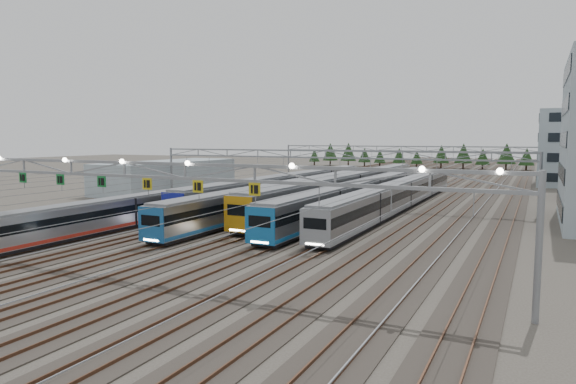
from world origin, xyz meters
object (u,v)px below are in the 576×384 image
at_px(train_d, 350,187).
at_px(train_e, 370,192).
at_px(gantry_near, 123,172).
at_px(train_b, 289,186).
at_px(train_a, 214,196).
at_px(west_shed, 168,176).
at_px(gantry_far, 401,153).
at_px(gantry_mid, 325,161).
at_px(train_f, 401,194).
at_px(train_c, 295,193).

distance_m(train_d, train_e, 6.54).
bearing_deg(gantry_near, train_b, 99.06).
distance_m(train_a, train_d, 21.41).
height_order(train_d, west_shed, west_shed).
bearing_deg(gantry_far, train_a, -101.16).
xyz_separation_m(train_b, gantry_near, (6.70, -42.02, 4.89)).
distance_m(train_b, west_shed, 27.26).
bearing_deg(gantry_mid, train_b, 164.26).
distance_m(train_a, gantry_near, 30.69).
distance_m(train_a, train_b, 14.63).
bearing_deg(train_d, gantry_far, 93.19).
bearing_deg(gantry_far, train_d, -86.81).
bearing_deg(train_d, train_f, -30.55).
xyz_separation_m(train_d, gantry_far, (-2.25, 40.40, 4.07)).
xyz_separation_m(train_a, train_f, (22.50, 11.30, 0.20)).
distance_m(train_a, gantry_far, 58.29).
height_order(gantry_mid, gantry_far, same).
xyz_separation_m(train_d, train_f, (9.00, -5.31, -0.22)).
bearing_deg(train_d, train_e, -46.52).
xyz_separation_m(train_c, gantry_far, (2.25, 50.48, 4.31)).
relative_size(train_c, gantry_mid, 1.04).
distance_m(train_c, train_e, 10.46).
distance_m(train_b, gantry_far, 43.82).
bearing_deg(train_e, gantry_near, -99.65).
distance_m(train_c, west_shed, 33.50).
bearing_deg(train_c, train_b, 121.36).
xyz_separation_m(gantry_near, gantry_mid, (0.05, 40.12, -0.70)).
relative_size(train_e, gantry_far, 1.11).
bearing_deg(gantry_mid, train_c, -112.31).
distance_m(train_d, train_f, 10.45).
distance_m(train_b, gantry_near, 42.83).
xyz_separation_m(train_a, train_e, (18.00, 11.87, 0.26)).
bearing_deg(gantry_mid, gantry_near, -90.07).
distance_m(train_b, train_c, 8.65).
relative_size(train_a, train_b, 1.15).
height_order(train_c, train_e, train_e).
xyz_separation_m(train_c, west_shed, (-31.44, 11.58, 0.63)).
bearing_deg(train_f, train_c, -160.55).
bearing_deg(train_e, train_c, -149.35).
height_order(train_e, gantry_far, gantry_far).
bearing_deg(gantry_near, west_shed, 126.05).
xyz_separation_m(train_a, train_d, (13.50, 16.61, 0.42)).
bearing_deg(train_d, west_shed, 177.61).
xyz_separation_m(train_a, train_b, (4.50, 13.92, 0.31)).
distance_m(train_c, train_d, 11.04).
distance_m(gantry_far, west_shed, 51.59).
height_order(train_b, gantry_near, gantry_near).
distance_m(gantry_near, gantry_mid, 40.12).
xyz_separation_m(train_e, train_f, (4.50, -0.57, -0.05)).
height_order(train_c, gantry_near, gantry_near).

